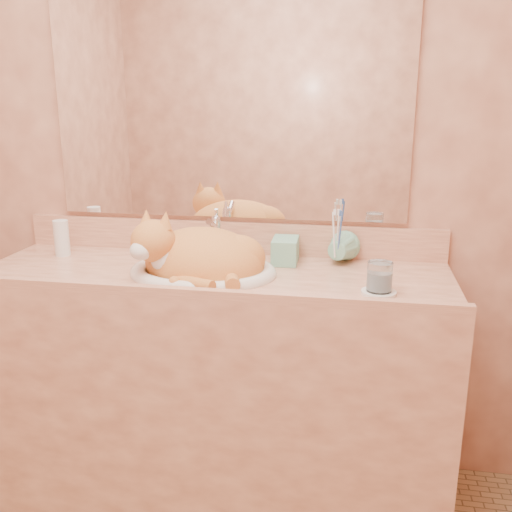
% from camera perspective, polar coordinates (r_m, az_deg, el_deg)
% --- Properties ---
extents(wall_back, '(2.40, 0.02, 2.50)m').
position_cam_1_polar(wall_back, '(2.12, -2.74, 10.93)').
color(wall_back, '#965944').
rests_on(wall_back, ground).
extents(vanity_counter, '(1.60, 0.55, 0.85)m').
position_cam_1_polar(vanity_counter, '(2.10, -4.15, -12.81)').
color(vanity_counter, '#A26148').
rests_on(vanity_counter, floor).
extents(mirror, '(1.30, 0.02, 0.80)m').
position_cam_1_polar(mirror, '(2.10, -2.87, 14.70)').
color(mirror, white).
rests_on(mirror, wall_back).
extents(sink_basin, '(0.52, 0.45, 0.15)m').
position_cam_1_polar(sink_basin, '(1.90, -5.35, 0.40)').
color(sink_basin, white).
rests_on(sink_basin, vanity_counter).
extents(faucet, '(0.07, 0.13, 0.17)m').
position_cam_1_polar(faucet, '(2.07, -4.00, 2.00)').
color(faucet, silver).
rests_on(faucet, vanity_counter).
extents(cat, '(0.49, 0.44, 0.23)m').
position_cam_1_polar(cat, '(1.89, -5.99, 0.12)').
color(cat, '#C36B2D').
rests_on(cat, sink_basin).
extents(soap_dispenser, '(0.09, 0.09, 0.20)m').
position_cam_1_polar(soap_dispenser, '(1.95, 2.77, 1.61)').
color(soap_dispenser, '#73B99B').
rests_on(soap_dispenser, vanity_counter).
extents(toothbrush_cup, '(0.14, 0.14, 0.10)m').
position_cam_1_polar(toothbrush_cup, '(2.00, 8.04, 0.33)').
color(toothbrush_cup, '#73B99B').
rests_on(toothbrush_cup, vanity_counter).
extents(toothbrushes, '(0.03, 0.03, 0.20)m').
position_cam_1_polar(toothbrushes, '(1.98, 8.12, 2.32)').
color(toothbrushes, white).
rests_on(toothbrushes, toothbrush_cup).
extents(saucer, '(0.11, 0.11, 0.01)m').
position_cam_1_polar(saucer, '(1.76, 12.17, -3.58)').
color(saucer, white).
rests_on(saucer, vanity_counter).
extents(water_glass, '(0.08, 0.08, 0.09)m').
position_cam_1_polar(water_glass, '(1.74, 12.26, -2.04)').
color(water_glass, silver).
rests_on(water_glass, saucer).
extents(lotion_bottle, '(0.06, 0.06, 0.13)m').
position_cam_1_polar(lotion_bottle, '(2.24, -18.86, 1.72)').
color(lotion_bottle, white).
rests_on(lotion_bottle, vanity_counter).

